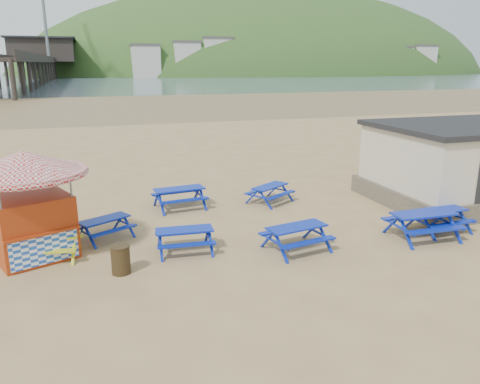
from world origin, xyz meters
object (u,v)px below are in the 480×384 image
object	(u,v)px
picnic_table_blue_b	(180,198)
picnic_table_yellow	(50,247)
ice_cream_kiosk	(27,191)
picnic_table_blue_a	(105,228)
amenity_block	(468,162)
litter_bin	(121,259)

from	to	relation	value
picnic_table_blue_b	picnic_table_yellow	size ratio (longest dim) A/B	1.09
picnic_table_blue_b	ice_cream_kiosk	world-z (taller)	ice_cream_kiosk
picnic_table_blue_b	ice_cream_kiosk	size ratio (longest dim) A/B	0.45
picnic_table_blue_a	amenity_block	distance (m)	14.43
picnic_table_yellow	litter_bin	bearing A→B (deg)	-31.87
amenity_block	picnic_table_yellow	bearing A→B (deg)	-175.68
picnic_table_blue_a	litter_bin	distance (m)	2.85
ice_cream_kiosk	picnic_table_blue_a	bearing A→B (deg)	0.06
picnic_table_blue_a	picnic_table_blue_b	distance (m)	3.84
ice_cream_kiosk	litter_bin	world-z (taller)	ice_cream_kiosk
ice_cream_kiosk	amenity_block	bearing A→B (deg)	-18.84
picnic_table_blue_a	ice_cream_kiosk	xyz separation A→B (m)	(-2.04, -0.82, 1.63)
picnic_table_blue_a	amenity_block	size ratio (longest dim) A/B	0.27
picnic_table_blue_a	picnic_table_blue_b	xyz separation A→B (m)	(2.91, 2.50, 0.06)
ice_cream_kiosk	amenity_block	distance (m)	16.44
picnic_table_blue_a	litter_bin	xyz separation A→B (m)	(0.29, -2.83, 0.07)
picnic_table_yellow	litter_bin	world-z (taller)	litter_bin
amenity_block	picnic_table_blue_a	bearing A→B (deg)	-179.77
ice_cream_kiosk	picnic_table_blue_b	bearing A→B (deg)	11.94
picnic_table_blue_b	amenity_block	world-z (taller)	amenity_block
picnic_table_blue_a	picnic_table_yellow	world-z (taller)	picnic_table_yellow
picnic_table_blue_a	picnic_table_yellow	size ratio (longest dim) A/B	1.07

